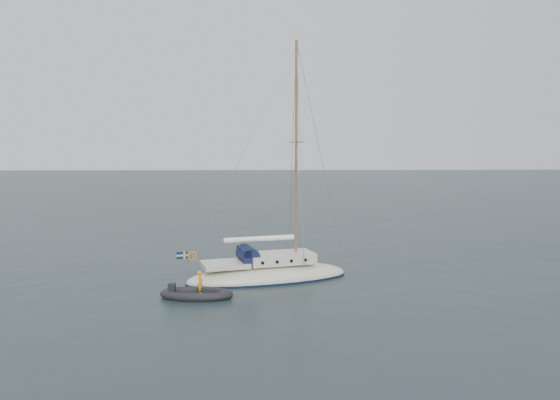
{
  "coord_description": "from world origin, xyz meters",
  "views": [
    {
      "loc": [
        -1.41,
        -30.7,
        8.05
      ],
      "look_at": [
        -0.54,
        0.0,
        4.98
      ],
      "focal_mm": 35.0,
      "sensor_mm": 36.0,
      "label": 1
    }
  ],
  "objects": [
    {
      "name": "ground",
      "position": [
        0.0,
        0.0,
        0.0
      ],
      "size": [
        300.0,
        300.0,
        0.0
      ],
      "primitive_type": "plane",
      "color": "black",
      "rests_on": "ground"
    },
    {
      "name": "rib",
      "position": [
        -5.05,
        -2.28,
        0.23
      ],
      "size": [
        3.94,
        1.79,
        1.49
      ],
      "rotation": [
        0.0,
        0.0,
        -0.09
      ],
      "color": "black",
      "rests_on": "ground"
    },
    {
      "name": "dinghy",
      "position": [
        -2.55,
        1.88,
        0.18
      ],
      "size": [
        2.81,
        1.27,
        0.4
      ],
      "rotation": [
        0.0,
        0.0,
        0.23
      ],
      "color": "#4B4B50",
      "rests_on": "ground"
    },
    {
      "name": "sailboat",
      "position": [
        -1.2,
        1.49,
        1.13
      ],
      "size": [
        10.45,
        3.13,
        14.88
      ],
      "rotation": [
        0.0,
        0.0,
        0.29
      ],
      "color": "beige",
      "rests_on": "ground"
    }
  ]
}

